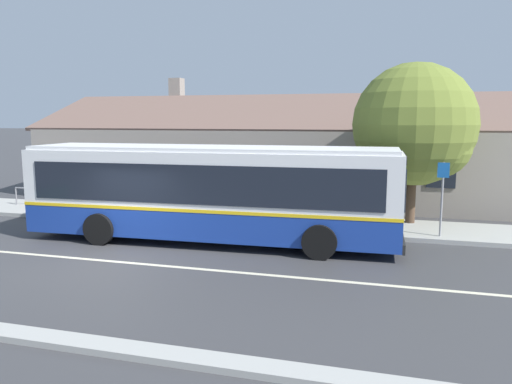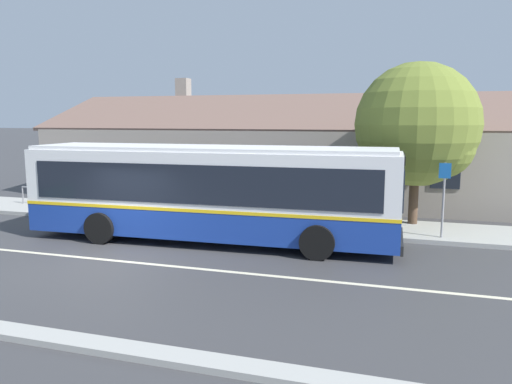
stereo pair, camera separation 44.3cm
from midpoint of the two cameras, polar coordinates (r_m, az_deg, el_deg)
name	(u,v)px [view 1 (the left image)]	position (r m, az deg, el deg)	size (l,w,h in m)	color
ground_plane	(108,261)	(14.65, -17.45, -7.54)	(300.00, 300.00, 0.00)	#38383A
sidewalk_far	(192,217)	(19.77, -7.92, -2.90)	(60.00, 3.00, 0.15)	#9E9E99
lane_divider_stripe	(108,261)	(14.65, -17.45, -7.52)	(60.00, 0.16, 0.01)	beige
community_building	(277,158)	(26.61, 1.90, 3.88)	(23.06, 10.30, 6.19)	gray
transit_bus	(211,191)	(15.93, -6.01, 0.14)	(11.94, 3.04, 3.05)	navy
bench_by_building	(71,200)	(22.13, -20.89, -0.87)	(1.65, 0.51, 0.94)	brown
bench_down_street	(149,206)	(19.80, -12.76, -1.56)	(1.65, 0.51, 0.94)	brown
street_tree_primary	(417,127)	(18.66, 17.32, 7.07)	(4.37, 4.37, 5.89)	#4C3828
bus_stop_sign	(442,191)	(16.93, 19.82, 0.15)	(0.36, 0.07, 2.40)	gray
bike_rack	(26,193)	(24.15, -25.25, -0.11)	(1.16, 0.06, 0.78)	slate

